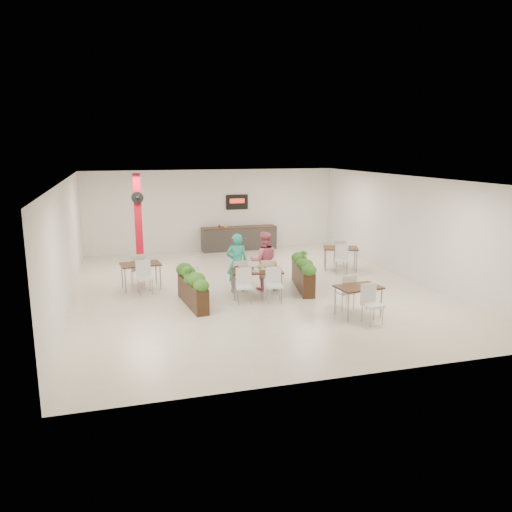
{
  "coord_description": "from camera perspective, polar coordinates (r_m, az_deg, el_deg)",
  "views": [
    {
      "loc": [
        -3.74,
        -13.55,
        4.03
      ],
      "look_at": [
        -0.05,
        -0.56,
        1.1
      ],
      "focal_mm": 35.0,
      "sensor_mm": 36.0,
      "label": 1
    }
  ],
  "objects": [
    {
      "name": "diner_woman",
      "position": [
        14.38,
        0.91,
        -0.54
      ],
      "size": [
        0.92,
        0.77,
        1.7
      ],
      "primitive_type": "imported",
      "rotation": [
        0.0,
        0.0,
        2.98
      ],
      "color": "pink",
      "rests_on": "ground"
    },
    {
      "name": "ground",
      "position": [
        14.62,
        -0.4,
        -3.76
      ],
      "size": [
        12.0,
        12.0,
        0.0
      ],
      "primitive_type": "plane",
      "color": "beige",
      "rests_on": "ground"
    },
    {
      "name": "planter_left",
      "position": [
        13.07,
        -7.28,
        -3.43
      ],
      "size": [
        0.58,
        2.03,
        1.07
      ],
      "rotation": [
        0.0,
        0.0,
        1.68
      ],
      "color": "black",
      "rests_on": "ground"
    },
    {
      "name": "room_shell",
      "position": [
        14.2,
        -0.41,
        4.05
      ],
      "size": [
        10.1,
        12.1,
        3.22
      ],
      "color": "white",
      "rests_on": "ground"
    },
    {
      "name": "service_counter",
      "position": [
        20.09,
        -1.95,
        2.1
      ],
      "size": [
        3.0,
        0.64,
        2.2
      ],
      "color": "#2D2A28",
      "rests_on": "ground"
    },
    {
      "name": "red_column",
      "position": [
        17.52,
        -13.31,
        4.08
      ],
      "size": [
        0.4,
        0.41,
        3.2
      ],
      "color": "#A80B1D",
      "rests_on": "ground"
    },
    {
      "name": "planter_right",
      "position": [
        14.55,
        5.4,
        -1.78
      ],
      "size": [
        0.74,
        2.13,
        1.13
      ],
      "rotation": [
        0.0,
        0.0,
        1.37
      ],
      "color": "black",
      "rests_on": "ground"
    },
    {
      "name": "main_table",
      "position": [
        13.71,
        0.05,
        -2.09
      ],
      "size": [
        1.51,
        1.8,
        0.92
      ],
      "rotation": [
        0.0,
        0.0,
        -0.16
      ],
      "color": "#321B10",
      "rests_on": "ground"
    },
    {
      "name": "side_table_b",
      "position": [
        17.05,
        9.65,
        0.55
      ],
      "size": [
        1.34,
        1.66,
        0.92
      ],
      "rotation": [
        0.0,
        0.0,
        -0.37
      ],
      "color": "#321B10",
      "rests_on": "ground"
    },
    {
      "name": "diner_man",
      "position": [
        14.18,
        -2.19,
        -0.76
      ],
      "size": [
        0.67,
        0.5,
        1.68
      ],
      "primitive_type": "imported",
      "rotation": [
        0.0,
        0.0,
        2.98
      ],
      "color": "#28B097",
      "rests_on": "ground"
    },
    {
      "name": "side_table_c",
      "position": [
        12.4,
        11.63,
        -4.02
      ],
      "size": [
        1.13,
        1.66,
        0.92
      ],
      "rotation": [
        0.0,
        0.0,
        0.12
      ],
      "color": "#321B10",
      "rests_on": "ground"
    },
    {
      "name": "side_table_a",
      "position": [
        14.89,
        -13.04,
        -1.31
      ],
      "size": [
        1.2,
        1.66,
        0.92
      ],
      "rotation": [
        0.0,
        0.0,
        0.12
      ],
      "color": "#321B10",
      "rests_on": "ground"
    }
  ]
}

